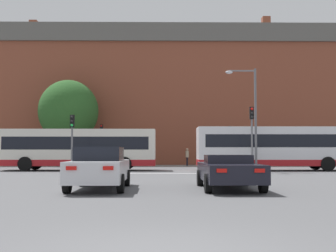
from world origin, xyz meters
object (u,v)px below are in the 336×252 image
object	(u,v)px
bus_crossing_lead	(274,147)
traffic_light_near_left	(72,133)
traffic_light_far_left	(101,138)
traffic_light_near_right	(252,128)
bus_crossing_trailing	(79,148)
pedestrian_walking_east	(232,156)
pedestrian_walking_west	(187,155)
car_roadster_right	(228,171)
pedestrian_waiting	(258,155)
street_lamp_junction	(250,108)
car_saloon_left	(100,168)
traffic_light_far_right	(230,139)

from	to	relation	value
bus_crossing_lead	traffic_light_near_left	size ratio (longest dim) A/B	3.02
traffic_light_far_left	traffic_light_near_right	world-z (taller)	traffic_light_near_right
bus_crossing_lead	bus_crossing_trailing	size ratio (longest dim) A/B	0.99
pedestrian_walking_east	pedestrian_walking_west	world-z (taller)	pedestrian_walking_west
car_roadster_right	bus_crossing_trailing	size ratio (longest dim) A/B	0.43
traffic_light_far_left	pedestrian_walking_east	world-z (taller)	traffic_light_far_left
car_roadster_right	traffic_light_near_right	xyz separation A→B (m)	(3.33, 11.56, 2.19)
traffic_light_near_right	pedestrian_waiting	xyz separation A→B (m)	(3.28, 12.78, -1.82)
car_roadster_right	pedestrian_walking_east	bearing A→B (deg)	80.17
traffic_light_far_left	pedestrian_waiting	bearing A→B (deg)	3.24
traffic_light_far_left	traffic_light_near_right	bearing A→B (deg)	-46.30
traffic_light_near_right	street_lamp_junction	xyz separation A→B (m)	(0.27, 1.73, 1.48)
car_saloon_left	traffic_light_far_right	xyz separation A→B (m)	(8.44, 23.36, 1.73)
traffic_light_far_left	pedestrian_walking_east	xyz separation A→B (m)	(12.21, 0.84, -1.67)
car_roadster_right	traffic_light_near_right	world-z (taller)	traffic_light_near_right
traffic_light_near_left	traffic_light_far_left	xyz separation A→B (m)	(-0.01, 12.54, 0.12)
street_lamp_junction	pedestrian_walking_west	distance (m)	12.48
traffic_light_far_right	street_lamp_junction	distance (m)	10.18
bus_crossing_lead	car_roadster_right	bearing A→B (deg)	159.40
car_saloon_left	pedestrian_walking_east	bearing A→B (deg)	69.27
car_saloon_left	pedestrian_walking_west	distance (m)	25.20
car_saloon_left	bus_crossing_lead	distance (m)	18.23
traffic_light_far_left	street_lamp_junction	xyz separation A→B (m)	(11.68, -10.22, 1.72)
car_saloon_left	traffic_light_near_right	bearing A→B (deg)	54.53
traffic_light_near_left	traffic_light_far_right	bearing A→B (deg)	46.14
bus_crossing_lead	bus_crossing_trailing	distance (m)	14.15
car_saloon_left	traffic_light_far_right	bearing A→B (deg)	69.21
street_lamp_junction	traffic_light_near_right	bearing A→B (deg)	-98.77
car_roadster_right	traffic_light_near_left	xyz separation A→B (m)	(-8.08, 10.97, 1.83)
car_roadster_right	traffic_light_far_left	size ratio (longest dim) A/B	1.23
bus_crossing_trailing	traffic_light_far_left	distance (m)	8.34
car_saloon_left	pedestrian_walking_east	size ratio (longest dim) A/B	2.92
car_roadster_right	traffic_light_near_left	distance (m)	13.75
traffic_light_far_left	pedestrian_walking_west	size ratio (longest dim) A/B	2.30
bus_crossing_lead	car_saloon_left	bearing A→B (deg)	145.57
bus_crossing_trailing	traffic_light_near_right	xyz separation A→B (m)	(11.85, -3.69, 1.27)
pedestrian_walking_east	pedestrian_walking_west	xyz separation A→B (m)	(-4.22, 0.38, 0.04)
car_roadster_right	bus_crossing_lead	world-z (taller)	bus_crossing_lead
traffic_light_far_right	car_saloon_left	bearing A→B (deg)	-109.87
traffic_light_near_right	pedestrian_walking_west	world-z (taller)	traffic_light_near_right
pedestrian_waiting	pedestrian_walking_east	xyz separation A→B (m)	(-2.49, 0.01, -0.09)
bus_crossing_trailing	pedestrian_walking_east	distance (m)	15.59
traffic_light_near_left	traffic_light_far_left	distance (m)	12.54
traffic_light_near_left	pedestrian_waiting	xyz separation A→B (m)	(14.70, 13.37, -1.45)
bus_crossing_trailing	traffic_light_near_right	size ratio (longest dim) A/B	2.63
car_roadster_right	bus_crossing_trailing	xyz separation A→B (m)	(-8.52, 15.25, 0.92)
car_roadster_right	pedestrian_walking_west	distance (m)	24.73
bus_crossing_trailing	street_lamp_junction	size ratio (longest dim) A/B	1.58
traffic_light_near_left	pedestrian_walking_west	bearing A→B (deg)	59.87
car_roadster_right	pedestrian_walking_west	bearing A→B (deg)	90.00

